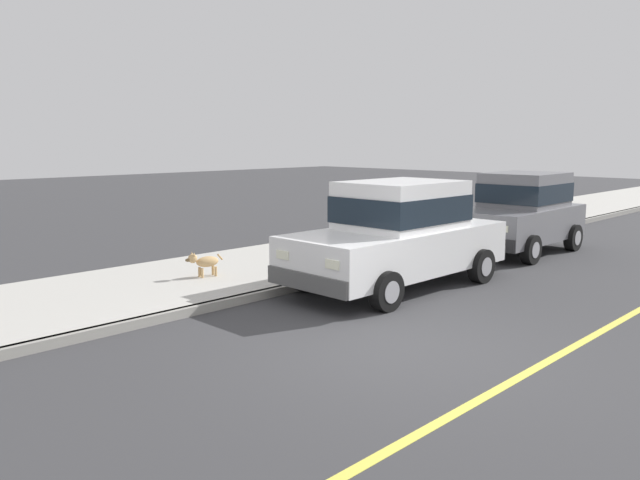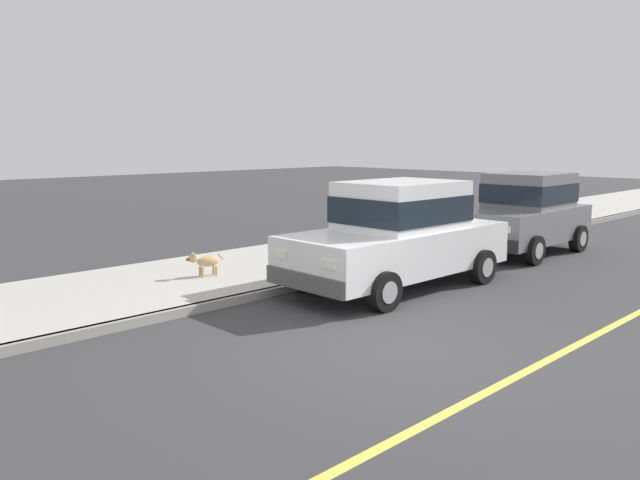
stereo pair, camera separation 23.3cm
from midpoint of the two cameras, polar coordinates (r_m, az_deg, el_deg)
name	(u,v)px [view 1 (the left image)]	position (r m, az deg, el deg)	size (l,w,h in m)	color
ground_plane	(398,348)	(8.23, 6.24, -9.74)	(80.00, 80.00, 0.00)	#38383A
curb	(241,299)	(10.40, -7.79, -5.35)	(0.16, 64.00, 0.14)	gray
sidewalk	(180,282)	(11.84, -13.15, -3.73)	(3.60, 64.00, 0.14)	#B7B5AD
lane_centre_line	(513,381)	(7.41, 16.22, -12.19)	(0.12, 57.60, 0.01)	#E0D64C
car_white_sedan	(399,233)	(11.36, 6.57, 0.60)	(2.08, 4.62, 1.92)	white
car_grey_hatchback	(521,211)	(15.57, 17.38, 2.50)	(2.01, 3.83, 1.88)	slate
dog_tan	(204,262)	(11.79, -11.04, -1.93)	(0.27, 0.75, 0.49)	tan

